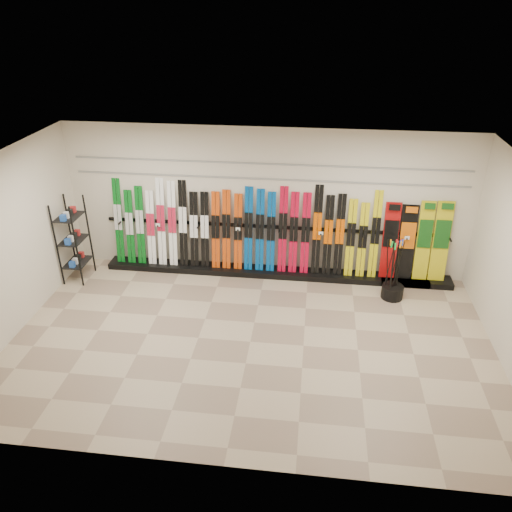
# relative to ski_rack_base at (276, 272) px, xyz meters

# --- Properties ---
(floor) EXTENTS (8.00, 8.00, 0.00)m
(floor) POSITION_rel_ski_rack_base_xyz_m (-0.22, -2.28, -0.06)
(floor) COLOR #88715E
(floor) RESTS_ON ground
(back_wall) EXTENTS (8.00, 0.00, 8.00)m
(back_wall) POSITION_rel_ski_rack_base_xyz_m (-0.22, 0.22, 1.44)
(back_wall) COLOR beige
(back_wall) RESTS_ON floor
(left_wall) EXTENTS (0.00, 5.00, 5.00)m
(left_wall) POSITION_rel_ski_rack_base_xyz_m (-4.22, -2.28, 1.44)
(left_wall) COLOR beige
(left_wall) RESTS_ON floor
(ceiling) EXTENTS (8.00, 8.00, 0.00)m
(ceiling) POSITION_rel_ski_rack_base_xyz_m (-0.22, -2.28, 2.94)
(ceiling) COLOR silver
(ceiling) RESTS_ON back_wall
(ski_rack_base) EXTENTS (8.00, 0.40, 0.12)m
(ski_rack_base) POSITION_rel_ski_rack_base_xyz_m (0.00, 0.00, 0.00)
(ski_rack_base) COLOR black
(ski_rack_base) RESTS_ON floor
(skis) EXTENTS (5.38, 0.29, 1.81)m
(skis) POSITION_rel_ski_rack_base_xyz_m (-0.68, 0.07, 0.89)
(skis) COLOR #085E16
(skis) RESTS_ON ski_rack_base
(snowboards) EXTENTS (1.27, 0.25, 1.60)m
(snowboards) POSITION_rel_ski_rack_base_xyz_m (2.71, 0.08, 0.84)
(snowboards) COLOR #990C0C
(snowboards) RESTS_ON ski_rack_base
(accessory_rack) EXTENTS (0.40, 0.60, 1.69)m
(accessory_rack) POSITION_rel_ski_rack_base_xyz_m (-3.97, -0.58, 0.79)
(accessory_rack) COLOR black
(accessory_rack) RESTS_ON floor
(pole_bin) EXTENTS (0.41, 0.41, 0.25)m
(pole_bin) POSITION_rel_ski_rack_base_xyz_m (2.28, -0.58, 0.07)
(pole_bin) COLOR black
(pole_bin) RESTS_ON floor
(ski_poles) EXTENTS (0.32, 0.31, 1.18)m
(ski_poles) POSITION_rel_ski_rack_base_xyz_m (2.25, -0.57, 0.55)
(ski_poles) COLOR black
(ski_poles) RESTS_ON pole_bin
(slatwall_rail_0) EXTENTS (7.60, 0.02, 0.03)m
(slatwall_rail_0) POSITION_rel_ski_rack_base_xyz_m (-0.22, 0.20, 1.94)
(slatwall_rail_0) COLOR gray
(slatwall_rail_0) RESTS_ON back_wall
(slatwall_rail_1) EXTENTS (7.60, 0.02, 0.03)m
(slatwall_rail_1) POSITION_rel_ski_rack_base_xyz_m (-0.22, 0.20, 2.24)
(slatwall_rail_1) COLOR gray
(slatwall_rail_1) RESTS_ON back_wall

